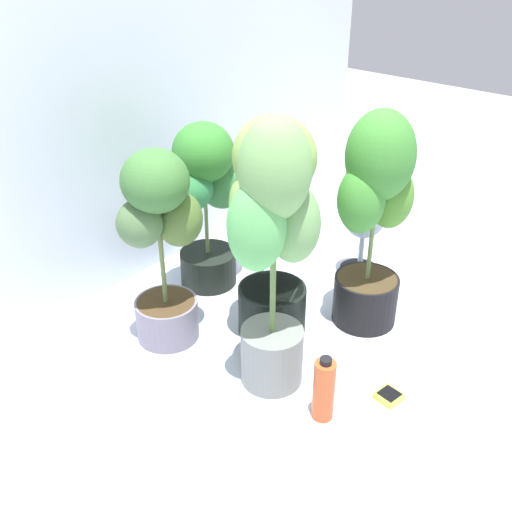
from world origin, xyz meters
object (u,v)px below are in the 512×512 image
at_px(potted_plant_center, 270,217).
at_px(floor_fan, 364,224).
at_px(potted_plant_front_right, 375,210).
at_px(potted_plant_front_left, 274,242).
at_px(nutrient_bottle, 324,390).
at_px(hygrometer_box, 389,396).
at_px(potted_plant_back_left, 161,237).
at_px(potted_plant_back_center, 204,194).

relative_size(potted_plant_center, floor_fan, 2.31).
bearing_deg(potted_plant_front_right, potted_plant_front_left, 173.01).
xyz_separation_m(floor_fan, nutrient_bottle, (-0.86, -0.38, -0.14)).
distance_m(potted_plant_front_left, nutrient_bottle, 0.51).
bearing_deg(hygrometer_box, potted_plant_front_left, -145.97).
bearing_deg(potted_plant_front_right, nutrient_bottle, -162.13).
bearing_deg(nutrient_bottle, potted_plant_back_left, 91.61).
bearing_deg(potted_plant_back_left, potted_plant_center, -46.45).
xyz_separation_m(potted_plant_back_center, nutrient_bottle, (-0.36, -0.87, -0.32)).
xyz_separation_m(potted_plant_back_left, potted_plant_back_center, (0.38, 0.16, -0.00)).
height_order(potted_plant_back_center, potted_plant_center, potted_plant_center).
relative_size(potted_plant_back_left, floor_fan, 2.03).
bearing_deg(potted_plant_back_left, nutrient_bottle, -88.39).
height_order(potted_plant_front_right, floor_fan, potted_plant_front_right).
relative_size(potted_plant_front_right, potted_plant_front_left, 0.91).
distance_m(potted_plant_back_center, potted_plant_front_left, 0.71).
height_order(potted_plant_center, nutrient_bottle, potted_plant_center).
relative_size(potted_plant_center, nutrient_bottle, 3.60).
relative_size(potted_plant_front_right, hygrometer_box, 9.53).
bearing_deg(potted_plant_back_left, potted_plant_back_center, 22.22).
relative_size(potted_plant_back_left, potted_plant_front_right, 0.88).
height_order(potted_plant_front_right, potted_plant_center, same).
xyz_separation_m(potted_plant_back_left, potted_plant_front_right, (0.58, -0.53, 0.06)).
bearing_deg(potted_plant_front_right, potted_plant_back_center, 106.23).
xyz_separation_m(potted_plant_front_right, nutrient_bottle, (-0.56, -0.18, -0.38)).
relative_size(potted_plant_back_left, nutrient_bottle, 3.15).
bearing_deg(potted_plant_back_left, floor_fan, -20.35).
distance_m(hygrometer_box, nutrient_bottle, 0.27).
distance_m(potted_plant_back_left, hygrometer_box, 0.97).
xyz_separation_m(potted_plant_center, nutrient_bottle, (-0.25, -0.43, -0.39)).
relative_size(potted_plant_back_left, potted_plant_center, 0.88).
relative_size(potted_plant_back_left, hygrometer_box, 8.37).
xyz_separation_m(potted_plant_center, potted_plant_front_left, (-0.21, -0.18, 0.05)).
height_order(hygrometer_box, nutrient_bottle, nutrient_bottle).
bearing_deg(floor_fan, potted_plant_center, -124.52).
relative_size(potted_plant_front_left, floor_fan, 2.54).
bearing_deg(floor_fan, hygrometer_box, -81.91).
bearing_deg(potted_plant_center, potted_plant_back_center, 75.58).
distance_m(potted_plant_back_left, potted_plant_front_right, 0.79).
relative_size(potted_plant_front_right, floor_fan, 2.31).
xyz_separation_m(potted_plant_center, floor_fan, (0.61, -0.04, -0.25)).
bearing_deg(potted_plant_front_left, potted_plant_front_right, -6.99).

